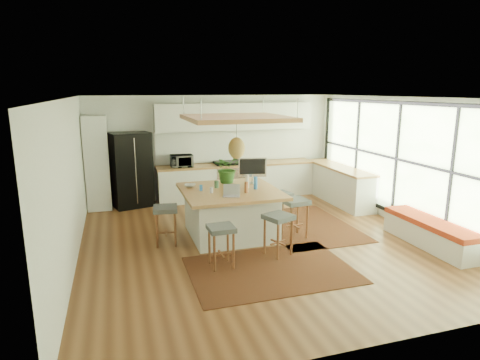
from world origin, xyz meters
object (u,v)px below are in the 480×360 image
object	(u,v)px
fridge	(131,169)
stool_right_front	(295,220)
stool_right_back	(281,207)
monitor	(252,171)
island	(230,213)
microwave	(182,160)
stool_left_side	(166,226)
island_plant	(227,171)
stool_near_left	(221,246)
laptop	(231,190)
stool_near_right	(278,235)

from	to	relation	value
fridge	stool_right_front	size ratio (longest dim) A/B	2.37
stool_right_back	monitor	size ratio (longest dim) A/B	1.16
fridge	island	world-z (taller)	fridge
microwave	stool_left_side	bearing A→B (deg)	-104.54
island	microwave	world-z (taller)	microwave
stool_left_side	monitor	xyz separation A→B (m)	(1.88, 0.52, 0.83)
stool_left_side	island_plant	bearing A→B (deg)	28.51
fridge	stool_right_back	xyz separation A→B (m)	(3.00, -2.35, -0.57)
fridge	stool_near_left	distance (m)	4.35
fridge	laptop	bearing A→B (deg)	-77.79
stool_right_back	laptop	world-z (taller)	laptop
laptop	microwave	world-z (taller)	microwave
island	microwave	xyz separation A→B (m)	(-0.51, 2.69, 0.65)
stool_right_front	laptop	world-z (taller)	laptop
stool_near_left	stool_right_front	bearing A→B (deg)	27.71
stool_left_side	island_plant	xyz separation A→B (m)	(1.39, 0.76, 0.82)
fridge	island_plant	xyz separation A→B (m)	(1.87, -2.11, 0.25)
stool_near_right	laptop	xyz separation A→B (m)	(-0.65, 0.69, 0.70)
stool_right_front	monitor	size ratio (longest dim) A/B	1.31
stool_right_back	stool_left_side	bearing A→B (deg)	-168.40
fridge	stool_near_left	size ratio (longest dim) A/B	2.61
stool_left_side	monitor	distance (m)	2.12
stool_near_right	island_plant	bearing A→B (deg)	102.72
stool_right_back	fridge	bearing A→B (deg)	141.93
stool_near_right	laptop	size ratio (longest dim) A/B	2.26
fridge	stool_left_side	distance (m)	2.96
microwave	island_plant	xyz separation A→B (m)	(0.62, -2.06, 0.06)
stool_right_back	stool_left_side	xyz separation A→B (m)	(-2.53, -0.52, 0.00)
stool_near_right	microwave	bearing A→B (deg)	104.88
island	stool_near_right	bearing A→B (deg)	-66.47
stool_near_right	laptop	distance (m)	1.18
laptop	monitor	distance (m)	1.16
island	stool_near_right	distance (m)	1.32
island	stool_right_front	size ratio (longest dim) A/B	2.39
fridge	stool_near_right	world-z (taller)	fridge
fridge	laptop	world-z (taller)	fridge
stool_right_back	microwave	size ratio (longest dim) A/B	1.24
laptop	stool_near_left	bearing A→B (deg)	-96.47
monitor	island_plant	xyz separation A→B (m)	(-0.48, 0.23, -0.01)
stool_near_right	stool_left_side	size ratio (longest dim) A/B	1.00
monitor	laptop	bearing A→B (deg)	-115.20
stool_near_right	monitor	bearing A→B (deg)	87.53
stool_right_front	island_plant	bearing A→B (deg)	133.05
island	fridge	bearing A→B (deg)	122.68
stool_right_front	laptop	size ratio (longest dim) A/B	2.38
island	stool_left_side	world-z (taller)	island
laptop	microwave	distance (m)	3.23
stool_right_front	stool_left_side	distance (m)	2.47
fridge	microwave	bearing A→B (deg)	-16.56
stool_right_back	island_plant	distance (m)	1.42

